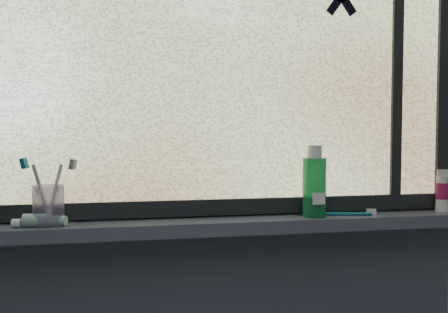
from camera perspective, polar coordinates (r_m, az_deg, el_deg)
name	(u,v)px	position (r m, az deg, el deg)	size (l,w,h in m)	color
wall_back	(217,143)	(1.58, -0.83, 1.58)	(3.00, 0.01, 2.50)	#9EA3A8
windowsill	(221,226)	(1.53, -0.32, -7.89)	(1.62, 0.14, 0.04)	#44495B
window_pane	(218,52)	(1.57, -0.68, 11.82)	(1.50, 0.01, 1.00)	silver
frame_bottom	(218,207)	(1.57, -0.65, -5.77)	(1.60, 0.03, 0.05)	black
frame_right	(444,59)	(1.87, 23.81, 10.15)	(0.05, 0.03, 1.10)	black
frame_mullion	(396,58)	(1.78, 19.09, 10.63)	(0.04, 0.03, 1.00)	black
toothpaste_tube	(43,220)	(1.49, -19.94, -6.84)	(0.21, 0.04, 0.04)	silver
toothbrush_cup	(48,205)	(1.50, -19.42, -5.29)	(0.09, 0.09, 0.11)	#A391C0
toothbrush_lying	(342,213)	(1.63, 13.32, -6.30)	(0.23, 0.02, 0.02)	#0D5E79
mouthwash_bottle	(314,181)	(1.58, 10.30, -2.78)	(0.07, 0.07, 0.18)	#1B9048
cream_tube	(442,189)	(1.81, 23.68, -3.42)	(0.04, 0.04, 0.10)	silver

